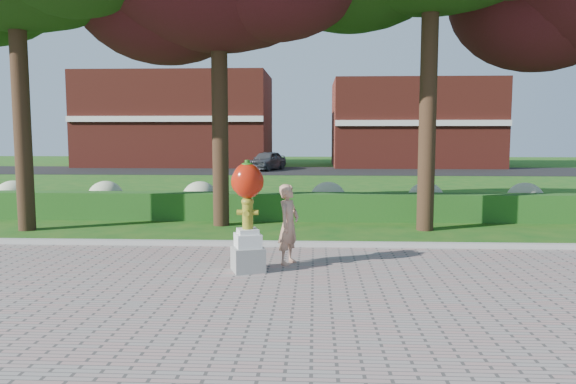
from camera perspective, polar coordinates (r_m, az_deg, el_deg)
The scene contains 10 objects.
ground at distance 9.65m, azimuth -0.84°, elevation -9.36°, with size 100.00×100.00×0.00m, color #145014.
curb at distance 12.55m, azimuth 0.01°, elevation -5.38°, with size 40.00×0.18×0.15m, color #ADADA5.
lawn_hedge at distance 16.44m, azimuth 0.67°, elevation -1.49°, with size 24.00×0.70×0.80m, color #164D18.
hydrangea_row at distance 17.40m, azimuth 2.67°, elevation -0.58°, with size 20.10×1.10×0.99m.
street at distance 37.38m, azimuth 1.82°, elevation 2.17°, with size 50.00×8.00×0.02m, color black.
building_left at distance 44.57m, azimuth -11.10°, elevation 7.18°, with size 14.00×8.00×7.00m, color maroon.
building_right at distance 43.92m, azimuth 12.53°, elevation 6.78°, with size 12.00×8.00×6.40m, color maroon.
hydrant_sculpture at distance 10.20m, azimuth -4.12°, elevation -2.12°, with size 0.70×0.70×2.04m.
woman at distance 10.78m, azimuth 0.06°, elevation -3.30°, with size 0.56×0.37×1.54m, color tan.
parked_car at distance 37.96m, azimuth -2.17°, elevation 3.22°, with size 1.53×3.80×1.29m, color #464B4F.
Camera 1 is at (0.58, -9.29, 2.57)m, focal length 35.00 mm.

